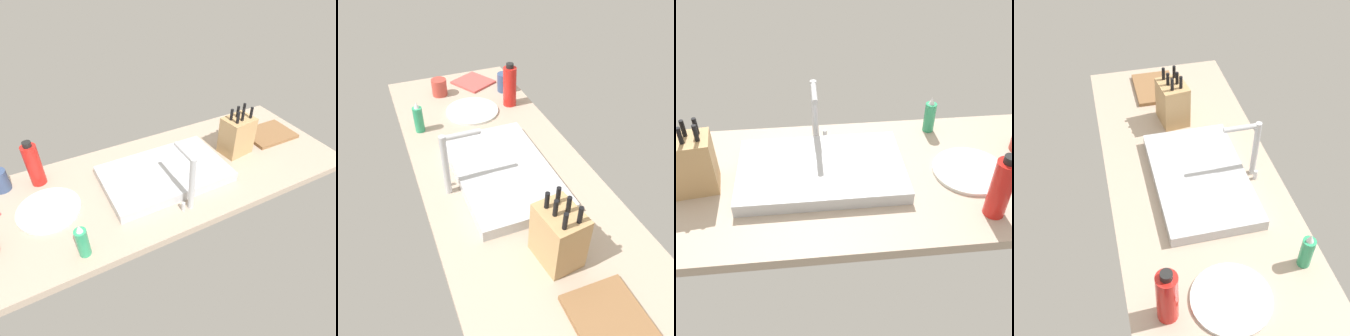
% 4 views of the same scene
% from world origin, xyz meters
% --- Properties ---
extents(countertop_slab, '(1.85, 0.67, 0.04)m').
position_xyz_m(countertop_slab, '(0.00, 0.00, 0.02)').
color(countertop_slab, tan).
rests_on(countertop_slab, ground).
extents(sink_basin, '(0.56, 0.35, 0.05)m').
position_xyz_m(sink_basin, '(-0.04, 0.02, 0.06)').
color(sink_basin, '#B7BABF').
rests_on(sink_basin, countertop_slab).
extents(faucet, '(0.06, 0.14, 0.25)m').
position_xyz_m(faucet, '(-0.05, 0.22, 0.18)').
color(faucet, '#B7BABF').
rests_on(faucet, countertop_slab).
extents(knife_block, '(0.16, 0.13, 0.25)m').
position_xyz_m(knife_block, '(-0.46, 0.00, 0.13)').
color(knife_block, tan).
rests_on(knife_block, countertop_slab).
extents(soap_bottle, '(0.04, 0.04, 0.15)m').
position_xyz_m(soap_bottle, '(0.40, 0.25, 0.10)').
color(soap_bottle, '#2D9966').
rests_on(soap_bottle, countertop_slab).
extents(water_bottle, '(0.07, 0.07, 0.22)m').
position_xyz_m(water_bottle, '(0.47, -0.22, 0.14)').
color(water_bottle, red).
rests_on(water_bottle, countertop_slab).
extents(dinner_plate, '(0.26, 0.26, 0.01)m').
position_xyz_m(dinner_plate, '(0.47, -0.02, 0.04)').
color(dinner_plate, silver).
rests_on(dinner_plate, countertop_slab).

